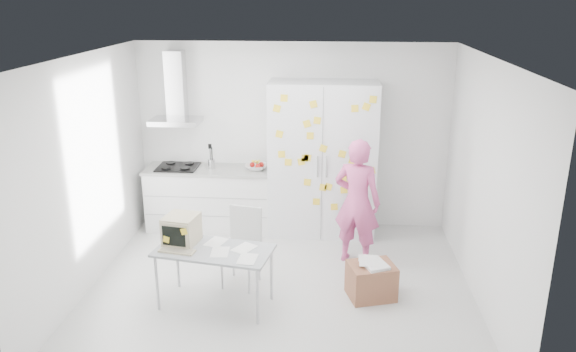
# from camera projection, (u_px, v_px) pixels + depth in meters

# --- Properties ---
(floor) EXTENTS (4.50, 4.00, 0.02)m
(floor) POSITION_uv_depth(u_px,v_px,m) (280.00, 287.00, 6.71)
(floor) COLOR silver
(floor) RESTS_ON ground
(walls) EXTENTS (4.52, 4.01, 2.70)m
(walls) POSITION_uv_depth(u_px,v_px,m) (285.00, 161.00, 6.97)
(walls) COLOR white
(walls) RESTS_ON ground
(ceiling) EXTENTS (4.50, 4.00, 0.02)m
(ceiling) POSITION_uv_depth(u_px,v_px,m) (279.00, 57.00, 5.86)
(ceiling) COLOR white
(ceiling) RESTS_ON walls
(counter_run) EXTENTS (1.84, 0.63, 1.28)m
(counter_run) POSITION_uv_depth(u_px,v_px,m) (210.00, 197.00, 8.26)
(counter_run) COLOR white
(counter_run) RESTS_ON ground
(range_hood) EXTENTS (0.70, 0.48, 1.01)m
(range_hood) POSITION_uv_depth(u_px,v_px,m) (176.00, 95.00, 7.96)
(range_hood) COLOR silver
(range_hood) RESTS_ON walls
(tall_cabinet) EXTENTS (1.50, 0.68, 2.20)m
(tall_cabinet) POSITION_uv_depth(u_px,v_px,m) (323.00, 160.00, 7.91)
(tall_cabinet) COLOR silver
(tall_cabinet) RESTS_ON ground
(person) EXTENTS (0.70, 0.57, 1.65)m
(person) POSITION_uv_depth(u_px,v_px,m) (357.00, 202.00, 7.09)
(person) COLOR #D3528F
(person) RESTS_ON ground
(desk) EXTENTS (1.35, 0.84, 1.00)m
(desk) POSITION_uv_depth(u_px,v_px,m) (193.00, 239.00, 6.19)
(desk) COLOR #9DA2A7
(desk) RESTS_ON ground
(chair) EXTENTS (0.51, 0.51, 0.93)m
(chair) POSITION_uv_depth(u_px,v_px,m) (243.00, 241.00, 6.67)
(chair) COLOR silver
(chair) RESTS_ON ground
(cardboard_box) EXTENTS (0.60, 0.53, 0.45)m
(cardboard_box) POSITION_uv_depth(u_px,v_px,m) (371.00, 280.00, 6.42)
(cardboard_box) COLOR brown
(cardboard_box) RESTS_ON ground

